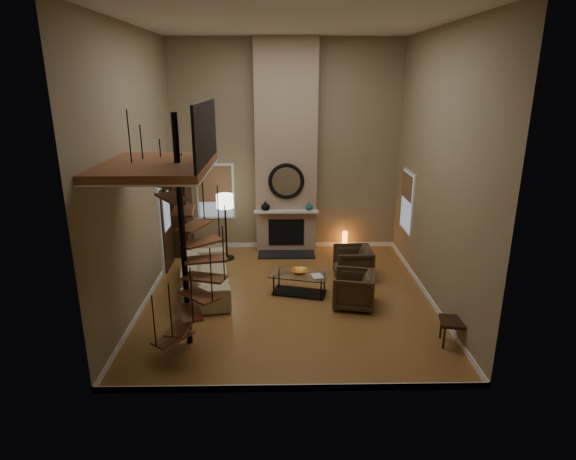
{
  "coord_description": "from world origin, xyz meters",
  "views": [
    {
      "loc": [
        -0.18,
        -9.39,
        4.53
      ],
      "look_at": [
        0.0,
        0.4,
        1.4
      ],
      "focal_mm": 29.87,
      "sensor_mm": 36.0,
      "label": 1
    }
  ],
  "objects_px": {
    "armchair_far": "(358,290)",
    "accent_lamp": "(345,240)",
    "hutch": "(183,219)",
    "coffee_table": "(299,281)",
    "side_chair": "(460,318)",
    "sofa": "(205,273)",
    "armchair_near": "(356,263)",
    "floor_lamp": "(225,206)"
  },
  "relations": [
    {
      "from": "coffee_table",
      "to": "side_chair",
      "type": "relative_size",
      "value": 1.36
    },
    {
      "from": "coffee_table",
      "to": "floor_lamp",
      "type": "xyz_separation_m",
      "value": [
        -1.8,
        2.16,
        1.13
      ]
    },
    {
      "from": "armchair_near",
      "to": "accent_lamp",
      "type": "relative_size",
      "value": 1.74
    },
    {
      "from": "armchair_far",
      "to": "accent_lamp",
      "type": "xyz_separation_m",
      "value": [
        0.19,
        3.45,
        -0.1
      ]
    },
    {
      "from": "hutch",
      "to": "side_chair",
      "type": "relative_size",
      "value": 1.88
    },
    {
      "from": "coffee_table",
      "to": "armchair_near",
      "type": "bearing_deg",
      "value": 31.97
    },
    {
      "from": "armchair_near",
      "to": "accent_lamp",
      "type": "xyz_separation_m",
      "value": [
        -0.01,
        1.97,
        -0.1
      ]
    },
    {
      "from": "sofa",
      "to": "coffee_table",
      "type": "relative_size",
      "value": 1.87
    },
    {
      "from": "accent_lamp",
      "to": "side_chair",
      "type": "xyz_separation_m",
      "value": [
        1.35,
        -4.99,
        0.28
      ]
    },
    {
      "from": "armchair_near",
      "to": "accent_lamp",
      "type": "height_order",
      "value": "armchair_near"
    },
    {
      "from": "sofa",
      "to": "floor_lamp",
      "type": "distance_m",
      "value": 2.21
    },
    {
      "from": "sofa",
      "to": "coffee_table",
      "type": "distance_m",
      "value": 2.1
    },
    {
      "from": "side_chair",
      "to": "sofa",
      "type": "bearing_deg",
      "value": 153.62
    },
    {
      "from": "armchair_far",
      "to": "floor_lamp",
      "type": "height_order",
      "value": "floor_lamp"
    },
    {
      "from": "armchair_far",
      "to": "coffee_table",
      "type": "xyz_separation_m",
      "value": [
        -1.17,
        0.62,
        -0.07
      ]
    },
    {
      "from": "hutch",
      "to": "armchair_near",
      "type": "height_order",
      "value": "hutch"
    },
    {
      "from": "side_chair",
      "to": "armchair_near",
      "type": "bearing_deg",
      "value": 114.08
    },
    {
      "from": "hutch",
      "to": "coffee_table",
      "type": "height_order",
      "value": "hutch"
    },
    {
      "from": "sofa",
      "to": "side_chair",
      "type": "bearing_deg",
      "value": -125.25
    },
    {
      "from": "floor_lamp",
      "to": "coffee_table",
      "type": "bearing_deg",
      "value": -50.16
    },
    {
      "from": "sofa",
      "to": "floor_lamp",
      "type": "bearing_deg",
      "value": -17.22
    },
    {
      "from": "sofa",
      "to": "armchair_far",
      "type": "distance_m",
      "value": 3.37
    },
    {
      "from": "sofa",
      "to": "floor_lamp",
      "type": "xyz_separation_m",
      "value": [
        0.28,
        1.93,
        1.02
      ]
    },
    {
      "from": "hutch",
      "to": "coffee_table",
      "type": "xyz_separation_m",
      "value": [
        2.99,
        -2.62,
        -0.67
      ]
    },
    {
      "from": "coffee_table",
      "to": "side_chair",
      "type": "bearing_deg",
      "value": -38.43
    },
    {
      "from": "armchair_near",
      "to": "side_chair",
      "type": "height_order",
      "value": "side_chair"
    },
    {
      "from": "sofa",
      "to": "armchair_near",
      "type": "bearing_deg",
      "value": -88.55
    },
    {
      "from": "sofa",
      "to": "coffee_table",
      "type": "height_order",
      "value": "sofa"
    },
    {
      "from": "floor_lamp",
      "to": "accent_lamp",
      "type": "relative_size",
      "value": 3.54
    },
    {
      "from": "accent_lamp",
      "to": "side_chair",
      "type": "distance_m",
      "value": 5.18
    },
    {
      "from": "hutch",
      "to": "sofa",
      "type": "relative_size",
      "value": 0.74
    },
    {
      "from": "armchair_far",
      "to": "side_chair",
      "type": "xyz_separation_m",
      "value": [
        1.55,
        -1.54,
        0.17
      ]
    },
    {
      "from": "floor_lamp",
      "to": "side_chair",
      "type": "bearing_deg",
      "value": -43.68
    },
    {
      "from": "coffee_table",
      "to": "side_chair",
      "type": "height_order",
      "value": "side_chair"
    },
    {
      "from": "armchair_near",
      "to": "side_chair",
      "type": "xyz_separation_m",
      "value": [
        1.35,
        -3.01,
        0.17
      ]
    },
    {
      "from": "armchair_far",
      "to": "side_chair",
      "type": "relative_size",
      "value": 0.84
    },
    {
      "from": "side_chair",
      "to": "coffee_table",
      "type": "bearing_deg",
      "value": 141.57
    },
    {
      "from": "hutch",
      "to": "armchair_near",
      "type": "relative_size",
      "value": 2.16
    },
    {
      "from": "armchair_near",
      "to": "side_chair",
      "type": "bearing_deg",
      "value": 22.79
    },
    {
      "from": "floor_lamp",
      "to": "armchair_near",
      "type": "bearing_deg",
      "value": -22.34
    },
    {
      "from": "side_chair",
      "to": "accent_lamp",
      "type": "bearing_deg",
      "value": 105.18
    },
    {
      "from": "armchair_far",
      "to": "side_chair",
      "type": "distance_m",
      "value": 2.19
    }
  ]
}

